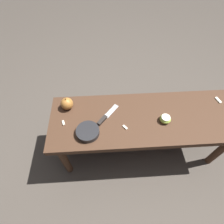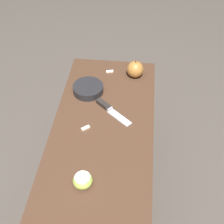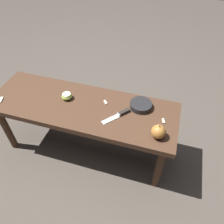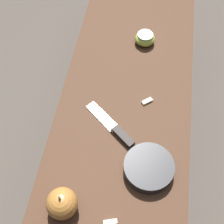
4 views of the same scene
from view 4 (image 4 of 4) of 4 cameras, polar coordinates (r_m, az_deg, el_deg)
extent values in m
plane|color=#4C443D|center=(1.51, 2.56, -3.37)|extent=(8.00, 8.00, 0.00)
cube|color=#472D1E|center=(1.14, 3.44, 7.72)|extent=(1.28, 0.43, 0.04)
cylinder|color=#472D1E|center=(1.72, 10.97, 16.59)|extent=(0.05, 0.05, 0.43)
cylinder|color=#472D1E|center=(1.72, 0.18, 17.96)|extent=(0.05, 0.05, 0.43)
cube|color=#B7BABF|center=(0.99, -1.88, -0.79)|extent=(0.10, 0.12, 0.00)
cube|color=#B7BABF|center=(0.96, 0.47, -2.96)|extent=(0.03, 0.03, 0.02)
cube|color=#282321|center=(0.95, 2.07, -4.53)|extent=(0.07, 0.08, 0.02)
sphere|color=#B27233|center=(0.85, -9.12, -16.18)|extent=(0.08, 0.08, 0.08)
cylinder|color=#4C3319|center=(0.81, -9.57, -15.29)|extent=(0.01, 0.01, 0.01)
ellipsoid|color=#9EB747|center=(1.19, 6.03, 13.21)|extent=(0.07, 0.07, 0.04)
cylinder|color=white|center=(1.17, 6.12, 13.89)|extent=(0.06, 0.06, 0.00)
cube|color=white|center=(1.03, 6.44, 1.97)|extent=(0.03, 0.04, 0.01)
cube|color=white|center=(0.87, -0.31, -19.49)|extent=(0.02, 0.04, 0.01)
cylinder|color=#232326|center=(0.90, 6.72, -10.10)|extent=(0.14, 0.14, 0.04)
camera|label=1|loc=(0.77, 81.47, 28.35)|focal=28.00mm
camera|label=2|loc=(1.46, 4.13, 63.10)|focal=50.00mm
camera|label=3|loc=(1.04, -85.57, 22.90)|focal=35.00mm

